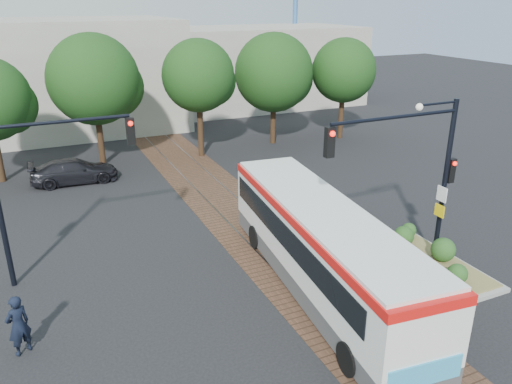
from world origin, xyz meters
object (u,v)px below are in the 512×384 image
officer (18,325)px  traffic_island (431,256)px  signal_pole_left (32,177)px  signal_pole_main (421,161)px  city_bus (321,244)px  parked_car (74,171)px

officer → traffic_island: bearing=147.4°
signal_pole_left → traffic_island: bearing=-20.4°
signal_pole_left → signal_pole_main: bearing=-21.4°
city_bus → signal_pole_main: 4.48m
signal_pole_main → officer: bearing=176.6°
traffic_island → signal_pole_left: size_ratio=0.87×
traffic_island → signal_pole_main: 3.95m
officer → parked_car: size_ratio=0.40×
traffic_island → officer: size_ratio=2.83×
city_bus → signal_pole_left: 9.90m
traffic_island → signal_pole_main: bearing=174.6°
signal_pole_main → city_bus: bearing=176.9°
signal_pole_main → parked_car: (-10.26, 14.92, -3.50)m
traffic_island → signal_pole_left: 14.50m
traffic_island → signal_pole_left: (-13.19, 4.89, 3.54)m
officer → parked_car: bearing=-130.7°
city_bus → officer: (-9.40, 0.57, -0.78)m
traffic_island → signal_pole_left: signal_pole_left is taller
signal_pole_left → officer: 5.08m
traffic_island → parked_car: bearing=126.8°
officer → parked_car: officer is taller
city_bus → officer: bearing=-177.7°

